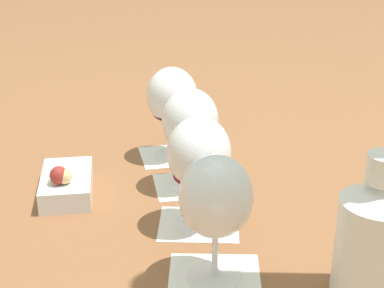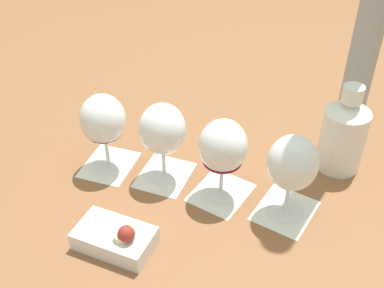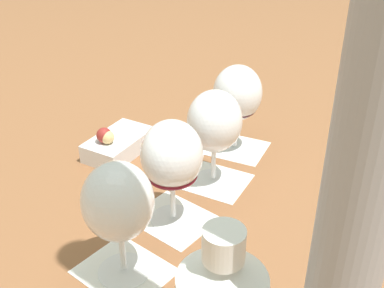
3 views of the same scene
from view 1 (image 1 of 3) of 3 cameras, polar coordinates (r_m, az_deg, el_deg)
name	(u,v)px [view 1 (image 1 of 3)]	position (r m, az deg, el deg)	size (l,w,h in m)	color
ground_plane	(193,206)	(0.94, 0.13, -6.06)	(8.00, 8.00, 0.00)	brown
tasting_card_0	(214,276)	(0.79, 2.19, -12.69)	(0.15, 0.16, 0.00)	white
tasting_card_1	(199,224)	(0.89, 0.64, -7.76)	(0.15, 0.16, 0.00)	white
tasting_card_2	(190,185)	(1.00, -0.17, -3.99)	(0.14, 0.15, 0.00)	white
tasting_card_3	(173,155)	(1.11, -1.87, -1.09)	(0.14, 0.15, 0.00)	white
wine_glass_0	(216,202)	(0.73, 2.33, -5.67)	(0.09, 0.09, 0.17)	white
wine_glass_1	(199,157)	(0.84, 0.68, -1.31)	(0.09, 0.09, 0.17)	white
wine_glass_2	(190,125)	(0.96, -0.18, 1.86)	(0.09, 0.09, 0.17)	white
wine_glass_3	(172,100)	(1.07, -1.95, 4.26)	(0.09, 0.09, 0.17)	white
ceramic_vase	(375,240)	(0.74, 17.29, -8.84)	(0.09, 0.09, 0.20)	white
snack_dish	(66,184)	(0.99, -12.10, -3.77)	(0.16, 0.13, 0.07)	silver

